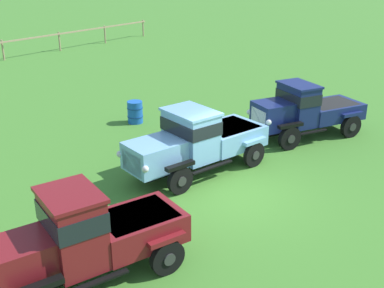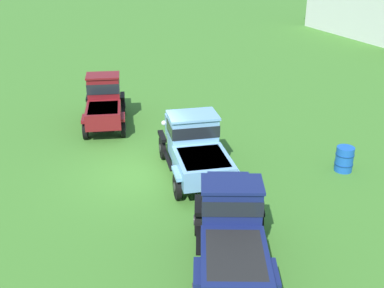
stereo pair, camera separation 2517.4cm
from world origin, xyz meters
TOP-DOWN VIEW (x-y plane):
  - ground_plane at (0.00, 0.00)m, footprint 240.00×240.00m
  - vintage_truck_foreground_near at (-5.32, 0.04)m, footprint 4.70×2.68m
  - vintage_truck_second_in_line at (0.52, 1.79)m, footprint 5.15×2.78m
  - vintage_truck_midrow_center at (5.55, 0.65)m, footprint 4.74×3.29m
  - oil_drum_beside_row at (2.54, 6.74)m, footprint 0.65×0.65m

SIDE VIEW (x-z plane):
  - ground_plane at x=0.00m, z-range 0.00..0.00m
  - oil_drum_beside_row at x=2.54m, z-range 0.00..0.91m
  - vintage_truck_midrow_center at x=5.55m, z-range -0.01..2.12m
  - vintage_truck_second_in_line at x=0.52m, z-range 0.02..2.13m
  - vintage_truck_foreground_near at x=-5.32m, z-range -0.02..2.18m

